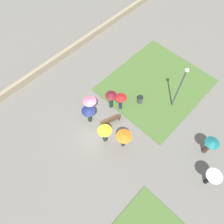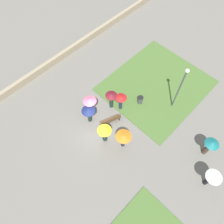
{
  "view_description": "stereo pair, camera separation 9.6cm",
  "coord_description": "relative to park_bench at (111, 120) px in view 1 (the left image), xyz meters",
  "views": [
    {
      "loc": [
        5.08,
        6.54,
        16.36
      ],
      "look_at": [
        -1.49,
        0.22,
        0.71
      ],
      "focal_mm": 35.0,
      "sensor_mm": 36.0,
      "label": 1
    },
    {
      "loc": [
        5.01,
        6.61,
        16.36
      ],
      "look_at": [
        -1.49,
        0.22,
        0.71
      ],
      "focal_mm": 35.0,
      "sensor_mm": 36.0,
      "label": 2
    }
  ],
  "objects": [
    {
      "name": "crowd_person_yellow",
      "position": [
        1.35,
        0.72,
        0.81
      ],
      "size": [
        1.1,
        1.1,
        1.84
      ],
      "rotation": [
        0.0,
        0.0,
        1.71
      ],
      "color": "#1E3328",
      "rests_on": "ground_plane"
    },
    {
      "name": "crowd_person_red",
      "position": [
        -1.64,
        -0.41,
        0.85
      ],
      "size": [
        0.96,
        0.96,
        1.83
      ],
      "rotation": [
        0.0,
        0.0,
        2.27
      ],
      "color": "#282D47",
      "rests_on": "ground_plane"
    },
    {
      "name": "lamp_post",
      "position": [
        -5.01,
        2.65,
        2.56
      ],
      "size": [
        0.32,
        0.32,
        4.77
      ],
      "color": "#474C51",
      "rests_on": "ground_plane"
    },
    {
      "name": "ground_plane",
      "position": [
        0.94,
        -0.59,
        -0.47
      ],
      "size": [
        90.0,
        90.0,
        0.0
      ],
      "primitive_type": "plane",
      "color": "slate"
    },
    {
      "name": "park_bench",
      "position": [
        0.0,
        0.0,
        0.0
      ],
      "size": [
        1.81,
        1.02,
        0.9
      ],
      "rotation": [
        0.0,
        0.0,
        -0.36
      ],
      "color": "brown",
      "rests_on": "ground_plane"
    },
    {
      "name": "crowd_person_maroon",
      "position": [
        -1.23,
        -1.12,
        0.86
      ],
      "size": [
        0.99,
        0.99,
        1.88
      ],
      "rotation": [
        0.0,
        0.0,
        2.21
      ],
      "color": "#1E3328",
      "rests_on": "ground_plane"
    },
    {
      "name": "crowd_person_orange",
      "position": [
        0.72,
        2.08,
        1.02
      ],
      "size": [
        1.19,
        1.19,
        1.88
      ],
      "rotation": [
        0.0,
        0.0,
        6.1
      ],
      "color": "#2D2333",
      "rests_on": "ground_plane"
    },
    {
      "name": "lone_walker_mid_plaza",
      "position": [
        -3.27,
        7.01,
        0.93
      ],
      "size": [
        1.05,
        1.05,
        1.97
      ],
      "rotation": [
        0.0,
        0.0,
        3.99
      ],
      "color": "#47382D",
      "rests_on": "ground_plane"
    },
    {
      "name": "crowd_person_pink",
      "position": [
        0.37,
        -1.98,
        0.91
      ],
      "size": [
        1.1,
        1.1,
        1.91
      ],
      "rotation": [
        0.0,
        0.0,
        1.23
      ],
      "color": "black",
      "rests_on": "ground_plane"
    },
    {
      "name": "trash_bin",
      "position": [
        -3.26,
        0.43,
        -0.04
      ],
      "size": [
        0.48,
        0.48,
        0.85
      ],
      "color": "#4C4C51",
      "rests_on": "ground_plane"
    },
    {
      "name": "parapet_wall",
      "position": [
        0.94,
        -8.67,
        -0.11
      ],
      "size": [
        45.0,
        0.35,
        0.71
      ],
      "color": "tan",
      "rests_on": "ground_plane"
    },
    {
      "name": "crowd_person_navy",
      "position": [
        1.02,
        -1.43,
        0.86
      ],
      "size": [
        1.11,
        1.11,
        1.77
      ],
      "rotation": [
        0.0,
        0.0,
        5.23
      ],
      "color": "#1E3328",
      "rests_on": "ground_plane"
    },
    {
      "name": "lawn_patch_near",
      "position": [
        -5.79,
        0.3,
        -0.44
      ],
      "size": [
        9.0,
        7.93,
        0.06
      ],
      "color": "#4C7033",
      "rests_on": "ground_plane"
    },
    {
      "name": "lone_walker_far_path",
      "position": [
        -1.3,
        8.35,
        0.97
      ],
      "size": [
        1.12,
        1.12,
        1.91
      ],
      "rotation": [
        0.0,
        0.0,
        5.59
      ],
      "color": "black",
      "rests_on": "ground_plane"
    }
  ]
}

